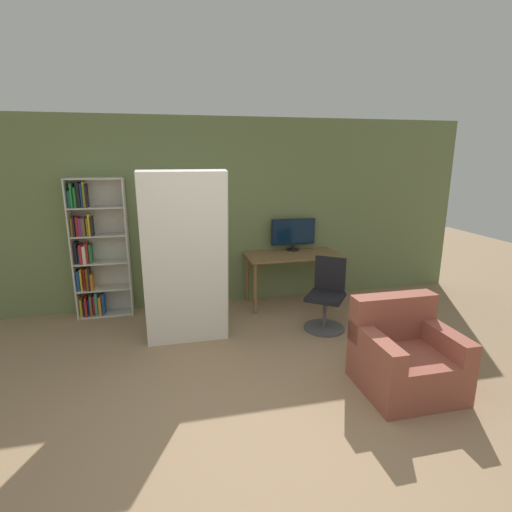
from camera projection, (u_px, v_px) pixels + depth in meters
The scene contains 8 objects.
ground_plane at pixel (257, 442), 3.11m from camera, with size 16.00×16.00×0.00m, color #937556.
wall_back at pixel (207, 214), 5.78m from camera, with size 8.00×0.06×2.70m.
desk at pixel (292, 260), 5.86m from camera, with size 1.36×0.68×0.77m.
monitor at pixel (293, 233), 6.00m from camera, with size 0.68×0.19×0.48m.
office_chair at pixel (326, 301), 5.10m from camera, with size 0.62×0.62×0.91m.
bookshelf at pixel (95, 252), 5.41m from camera, with size 0.73×0.30×1.89m.
mattress_near at pixel (186, 261), 4.51m from camera, with size 0.95×0.37×2.03m.
armchair at pixel (404, 356), 3.79m from camera, with size 0.85×0.80×0.85m.
Camera 1 is at (-0.61, -2.59, 2.17)m, focal length 28.00 mm.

